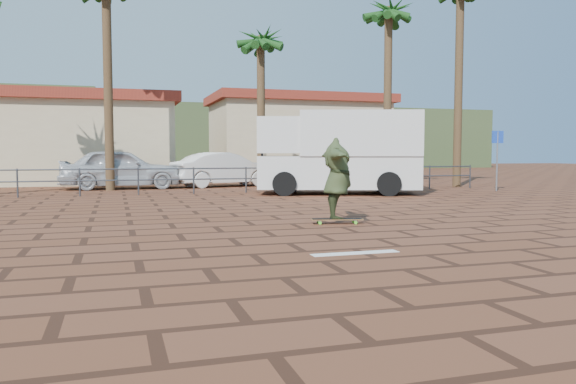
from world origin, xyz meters
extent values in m
plane|color=brown|center=(0.00, 0.00, 0.00)|extent=(120.00, 120.00, 0.00)
cube|color=white|center=(0.70, -1.20, 0.00)|extent=(1.40, 0.22, 0.01)
cylinder|color=#47494F|center=(-6.00, 12.00, 0.50)|extent=(0.06, 0.06, 1.00)
cylinder|color=#47494F|center=(-4.00, 12.00, 0.50)|extent=(0.06, 0.06, 1.00)
cylinder|color=#47494F|center=(-2.00, 12.00, 0.50)|extent=(0.06, 0.06, 1.00)
cylinder|color=#47494F|center=(0.00, 12.00, 0.50)|extent=(0.06, 0.06, 1.00)
cylinder|color=#47494F|center=(2.00, 12.00, 0.50)|extent=(0.06, 0.06, 1.00)
cylinder|color=#47494F|center=(4.00, 12.00, 0.50)|extent=(0.06, 0.06, 1.00)
cylinder|color=#47494F|center=(6.00, 12.00, 0.50)|extent=(0.06, 0.06, 1.00)
cylinder|color=#47494F|center=(8.00, 12.00, 0.50)|extent=(0.06, 0.06, 1.00)
cylinder|color=#47494F|center=(10.00, 12.00, 0.50)|extent=(0.06, 0.06, 1.00)
cylinder|color=#47494F|center=(12.00, 12.00, 0.50)|extent=(0.06, 0.06, 1.00)
cylinder|color=#47494F|center=(0.00, 12.00, 0.95)|extent=(24.00, 0.05, 0.05)
cylinder|color=#47494F|center=(0.00, 12.00, 0.55)|extent=(24.00, 0.05, 0.05)
cylinder|color=brown|center=(-3.00, 15.00, 4.10)|extent=(0.36, 0.36, 8.20)
cylinder|color=brown|center=(3.50, 15.50, 3.25)|extent=(0.36, 0.36, 6.50)
sphere|color=#1D521B|center=(3.50, 15.50, 6.55)|extent=(2.40, 2.40, 2.40)
cylinder|color=brown|center=(9.00, 14.00, 3.90)|extent=(0.36, 0.36, 7.80)
sphere|color=#1D521B|center=(9.00, 14.00, 7.85)|extent=(2.40, 2.40, 2.40)
cylinder|color=brown|center=(12.00, 13.00, 4.40)|extent=(0.36, 0.36, 8.80)
cube|color=beige|center=(-6.00, 22.00, 2.00)|extent=(12.00, 7.00, 4.00)
cube|color=maroon|center=(-6.00, 22.00, 4.25)|extent=(12.60, 7.60, 0.50)
cube|color=beige|center=(8.00, 24.00, 2.25)|extent=(10.00, 6.00, 4.50)
cube|color=maroon|center=(8.00, 24.00, 4.75)|extent=(10.60, 6.60, 0.50)
cube|color=#384C28|center=(0.00, 50.00, 3.00)|extent=(70.00, 18.00, 6.00)
cube|color=olive|center=(1.78, 2.21, 0.10)|extent=(1.15, 0.48, 0.02)
cube|color=black|center=(1.78, 2.21, 0.11)|extent=(1.11, 0.45, 0.00)
cube|color=silver|center=(1.40, 2.29, 0.07)|extent=(0.10, 0.19, 0.03)
cube|color=silver|center=(2.16, 2.13, 0.07)|extent=(0.10, 0.19, 0.03)
cylinder|color=#61DD2E|center=(1.38, 2.18, 0.04)|extent=(0.08, 0.04, 0.07)
cylinder|color=#61DD2E|center=(1.43, 2.40, 0.04)|extent=(0.08, 0.04, 0.07)
cylinder|color=#61DD2E|center=(2.14, 2.02, 0.04)|extent=(0.08, 0.04, 0.07)
cylinder|color=#61DD2E|center=(2.19, 2.24, 0.04)|extent=(0.08, 0.04, 0.07)
imported|color=#344022|center=(1.78, 2.21, 0.99)|extent=(0.97, 2.22, 1.75)
cube|color=silver|center=(5.19, 10.52, 0.82)|extent=(6.33, 4.17, 1.20)
cube|color=silver|center=(5.91, 10.28, 2.23)|extent=(4.93, 3.78, 1.63)
cube|color=silver|center=(3.23, 11.19, 2.18)|extent=(2.42, 2.83, 1.31)
cube|color=black|center=(2.56, 11.42, 1.69)|extent=(0.66, 1.77, 0.71)
cylinder|color=black|center=(2.97, 10.08, 0.44)|extent=(0.92, 0.57, 0.87)
cylinder|color=black|center=(3.71, 12.24, 0.44)|extent=(0.92, 0.57, 0.87)
cylinder|color=black|center=(6.46, 8.88, 0.44)|extent=(0.92, 0.57, 0.87)
cylinder|color=black|center=(7.20, 11.04, 0.44)|extent=(0.92, 0.57, 0.87)
imported|color=silver|center=(-2.54, 16.00, 0.86)|extent=(5.06, 2.05, 1.72)
imported|color=white|center=(1.97, 16.27, 0.78)|extent=(4.98, 2.78, 1.55)
cylinder|color=gray|center=(11.84, 10.00, 1.19)|extent=(0.07, 0.07, 2.38)
cube|color=#193FB2|center=(11.84, 10.00, 2.17)|extent=(0.49, 0.09, 0.49)
camera|label=1|loc=(-2.78, -9.01, 1.53)|focal=35.00mm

